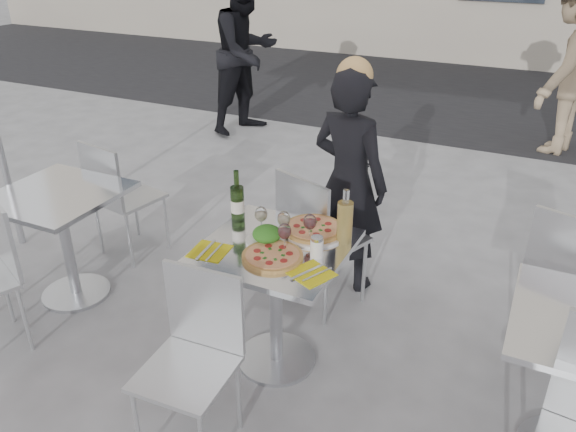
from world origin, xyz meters
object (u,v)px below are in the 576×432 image
at_px(woman_diner, 349,182).
at_px(side_table_left, 62,223).
at_px(pedestrian_b, 569,66).
at_px(pizza_near, 273,256).
at_px(chair_far, 315,232).
at_px(main_table, 276,280).
at_px(napkin_left, 210,251).
at_px(chair_near, 195,347).
at_px(pizza_far, 313,229).
at_px(wineglass_white_b, 284,220).
at_px(pedestrian_a, 246,52).
at_px(wine_bottle, 237,202).
at_px(napkin_right, 311,273).
at_px(wineglass_red_b, 310,223).
at_px(salad_plate, 267,235).
at_px(carafe, 345,221).
at_px(side_chair_rfar, 574,281).
at_px(sugar_shaker, 317,247).
at_px(wineglass_white_a, 261,215).
at_px(wineglass_red_a, 285,232).
at_px(side_chair_lfar, 117,191).

bearing_deg(woman_diner, side_table_left, 45.72).
bearing_deg(pedestrian_b, pizza_near, 3.28).
bearing_deg(chair_far, main_table, 113.04).
relative_size(main_table, pedestrian_b, 0.41).
relative_size(pedestrian_b, napkin_left, 9.18).
xyz_separation_m(chair_near, woman_diner, (0.16, 1.54, 0.23)).
relative_size(pizza_far, wineglass_white_b, 2.27).
relative_size(pedestrian_a, wine_bottle, 6.32).
distance_m(main_table, woman_diner, 0.97).
relative_size(pizza_far, napkin_left, 1.78).
bearing_deg(napkin_right, chair_near, -105.86).
bearing_deg(pizza_near, wineglass_red_b, 66.57).
xyz_separation_m(chair_far, napkin_left, (-0.25, -0.75, 0.20)).
bearing_deg(chair_near, salad_plate, 82.42).
height_order(pedestrian_b, wine_bottle, pedestrian_b).
xyz_separation_m(pedestrian_a, carafe, (2.46, -3.35, -0.06)).
bearing_deg(wineglass_red_b, wineglass_white_b, -168.40).
bearing_deg(side_chair_rfar, napkin_right, 51.68).
distance_m(chair_near, pizza_near, 0.56).
bearing_deg(wineglass_white_b, wine_bottle, 166.76).
xyz_separation_m(pedestrian_a, sugar_shaker, (2.39, -3.55, -0.13)).
height_order(wineglass_white_a, wineglass_white_b, same).
xyz_separation_m(pizza_far, salad_plate, (-0.17, -0.19, 0.02)).
distance_m(pizza_far, sugar_shaker, 0.25).
xyz_separation_m(carafe, wineglass_red_a, (-0.23, -0.22, -0.01)).
xyz_separation_m(pedestrian_b, wine_bottle, (-1.53, -4.22, -0.06)).
bearing_deg(pizza_far, pizza_near, -102.74).
bearing_deg(side_chair_rfar, chair_far, 19.31).
distance_m(salad_plate, carafe, 0.40).
bearing_deg(side_chair_lfar, pedestrian_b, -114.87).
relative_size(sugar_shaker, wineglass_white_a, 0.68).
distance_m(pedestrian_a, wineglass_red_a, 4.21).
bearing_deg(wineglass_red_a, carafe, 44.18).
bearing_deg(wineglass_white_b, pizza_far, 49.67).
distance_m(pedestrian_b, carafe, 4.28).
bearing_deg(woman_diner, wineglass_white_a, 92.96).
relative_size(wine_bottle, wineglass_red_a, 1.87).
distance_m(wineglass_white_a, wineglass_red_a, 0.22).
distance_m(side_table_left, sugar_shaker, 1.75).
bearing_deg(pizza_near, wineglass_white_b, 99.97).
height_order(wineglass_red_a, napkin_left, wineglass_red_a).
bearing_deg(wine_bottle, side_chair_lfar, 162.66).
bearing_deg(napkin_left, chair_near, -73.91).
bearing_deg(salad_plate, side_table_left, -179.18).
distance_m(salad_plate, wineglass_white_a, 0.12).
height_order(chair_near, sugar_shaker, chair_near).
height_order(side_chair_lfar, pedestrian_a, pedestrian_a).
bearing_deg(carafe, side_table_left, -173.86).
bearing_deg(chair_near, napkin_right, 46.04).
bearing_deg(pizza_far, wineglass_white_a, -150.79).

